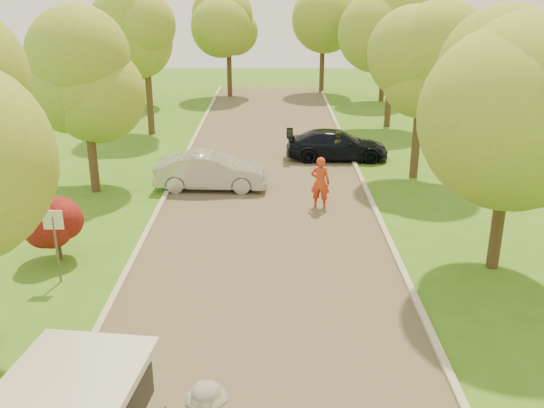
{
  "coord_description": "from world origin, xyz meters",
  "views": [
    {
      "loc": [
        0.24,
        -11.4,
        8.0
      ],
      "look_at": [
        0.2,
        6.92,
        1.3
      ],
      "focal_mm": 40.0,
      "sensor_mm": 36.0,
      "label": 1
    }
  ],
  "objects_px": {
    "street_sign": "(54,231)",
    "silver_sedan": "(211,171)",
    "person_olive": "(337,147)",
    "person_striped": "(320,183)",
    "dark_sedan": "(337,145)"
  },
  "relations": [
    {
      "from": "silver_sedan",
      "to": "street_sign",
      "type": "bearing_deg",
      "value": 159.43
    },
    {
      "from": "dark_sedan",
      "to": "person_striped",
      "type": "relative_size",
      "value": 2.45
    },
    {
      "from": "street_sign",
      "to": "dark_sedan",
      "type": "relative_size",
      "value": 0.45
    },
    {
      "from": "person_olive",
      "to": "person_striped",
      "type": "bearing_deg",
      "value": 74.64
    },
    {
      "from": "street_sign",
      "to": "person_olive",
      "type": "xyz_separation_m",
      "value": [
        9.05,
        12.26,
        -0.8
      ]
    },
    {
      "from": "street_sign",
      "to": "dark_sedan",
      "type": "bearing_deg",
      "value": 54.61
    },
    {
      "from": "dark_sedan",
      "to": "silver_sedan",
      "type": "bearing_deg",
      "value": 129.78
    },
    {
      "from": "silver_sedan",
      "to": "dark_sedan",
      "type": "bearing_deg",
      "value": -49.1
    },
    {
      "from": "silver_sedan",
      "to": "person_olive",
      "type": "height_order",
      "value": "person_olive"
    },
    {
      "from": "person_striped",
      "to": "person_olive",
      "type": "bearing_deg",
      "value": -84.9
    },
    {
      "from": "silver_sedan",
      "to": "person_striped",
      "type": "bearing_deg",
      "value": -115.24
    },
    {
      "from": "street_sign",
      "to": "silver_sedan",
      "type": "xyz_separation_m",
      "value": [
        3.5,
        8.33,
        -0.81
      ]
    },
    {
      "from": "street_sign",
      "to": "person_olive",
      "type": "distance_m",
      "value": 15.26
    },
    {
      "from": "person_striped",
      "to": "dark_sedan",
      "type": "bearing_deg",
      "value": -84.39
    },
    {
      "from": "silver_sedan",
      "to": "person_olive",
      "type": "bearing_deg",
      "value": -52.46
    }
  ]
}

